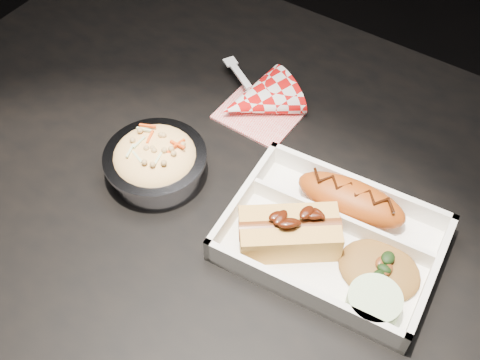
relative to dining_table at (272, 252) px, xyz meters
name	(u,v)px	position (x,y,z in m)	size (l,w,h in m)	color
dining_table	(272,252)	(0.00, 0.00, 0.00)	(1.20, 0.80, 0.75)	black
food_tray	(331,241)	(0.08, 0.00, 0.10)	(0.26, 0.20, 0.04)	white
fried_pastry	(351,199)	(0.08, 0.05, 0.12)	(0.14, 0.06, 0.04)	#9E420F
hotdog	(290,231)	(0.04, -0.03, 0.12)	(0.13, 0.12, 0.06)	#E2A74D
fried_rice_mound	(381,265)	(0.15, -0.01, 0.11)	(0.10, 0.08, 0.03)	#8F5F29
cupcake_liner	(373,304)	(0.16, -0.06, 0.11)	(0.06, 0.06, 0.03)	#B7D5A1
foil_coleslaw_cup	(155,160)	(-0.16, -0.03, 0.12)	(0.13, 0.13, 0.07)	silver
napkin_fork	(257,101)	(-0.12, 0.15, 0.11)	(0.16, 0.15, 0.10)	red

